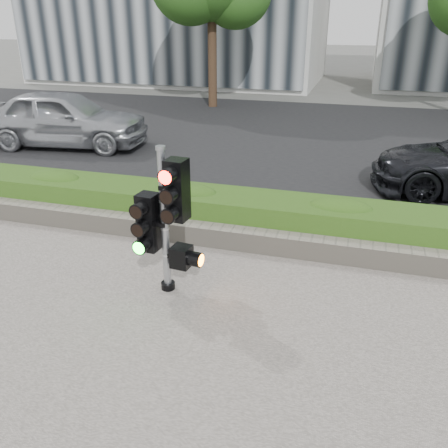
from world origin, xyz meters
name	(u,v)px	position (x,y,z in m)	size (l,w,h in m)	color
ground	(209,312)	(0.00, 0.00, 0.00)	(120.00, 120.00, 0.00)	#51514C
road	(305,138)	(0.00, 10.00, 0.01)	(60.00, 13.00, 0.02)	black
curb	(259,218)	(0.00, 3.15, 0.06)	(60.00, 0.25, 0.12)	gray
stone_wall	(244,239)	(0.00, 1.90, 0.20)	(12.00, 0.32, 0.34)	gray
hedge	(253,215)	(0.00, 2.55, 0.37)	(12.00, 1.00, 0.68)	#538328
traffic_signal	(167,214)	(-0.70, 0.38, 1.19)	(0.74, 0.56, 2.09)	black
car_silver	(64,118)	(-6.70, 6.98, 0.84)	(1.94, 4.82, 1.64)	#ABADB2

